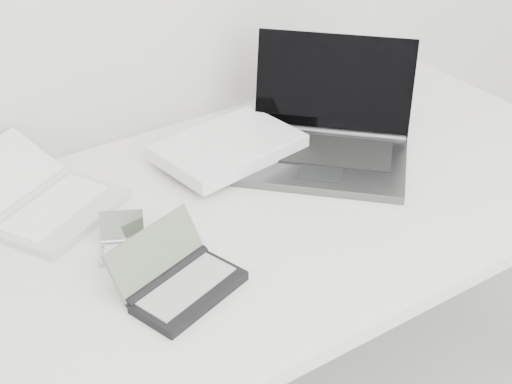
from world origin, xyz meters
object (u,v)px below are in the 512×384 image
netbook_open_white (43,202)px  palmtop_charcoal (180,281)px  desk (257,222)px  laptop_large (284,142)px

netbook_open_white → palmtop_charcoal: size_ratio=1.69×
netbook_open_white → palmtop_charcoal: (0.11, -0.36, -0.00)m
desk → netbook_open_white: (-0.37, 0.21, 0.07)m
laptop_large → desk: bearing=-96.8°
desk → netbook_open_white: size_ratio=4.12×
desk → laptop_large: size_ratio=2.74×
desk → palmtop_charcoal: bearing=-149.7°
laptop_large → netbook_open_white: 0.53m
desk → palmtop_charcoal: palmtop_charcoal is taller
palmtop_charcoal → laptop_large: bearing=15.6°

